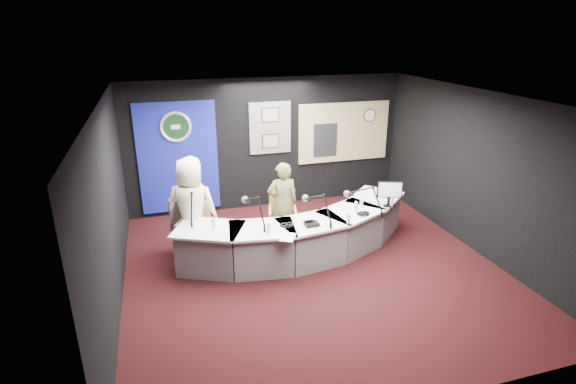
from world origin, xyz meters
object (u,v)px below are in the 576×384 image
object	(u,v)px
armchair_left	(193,228)
person_woman	(283,203)
broadcast_desk	(300,235)
person_man	(192,208)
armchair_right	(283,217)

from	to	relation	value
armchair_left	person_woman	distance (m)	1.64
broadcast_desk	armchair_left	size ratio (longest dim) A/B	4.21
armchair_left	person_man	bearing A→B (deg)	0.00
person_woman	person_man	bearing A→B (deg)	6.17
person_man	person_woman	distance (m)	1.63
armchair_right	person_woman	size ratio (longest dim) A/B	0.63
person_woman	armchair_left	bearing A→B (deg)	6.17
armchair_right	broadcast_desk	bearing A→B (deg)	-61.09
armchair_right	person_man	size ratio (longest dim) A/B	0.55
broadcast_desk	person_woman	world-z (taller)	person_woman
armchair_right	person_man	world-z (taller)	person_man
person_man	person_woman	size ratio (longest dim) A/B	1.16
broadcast_desk	armchair_right	distance (m)	0.60
armchair_right	person_woman	distance (m)	0.28
armchair_left	broadcast_desk	bearing A→B (deg)	10.08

